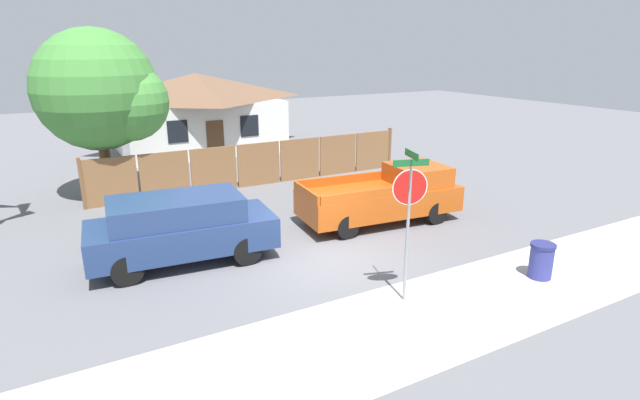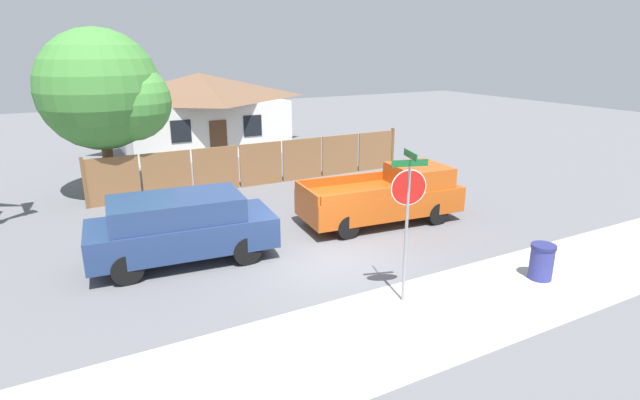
% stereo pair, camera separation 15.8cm
% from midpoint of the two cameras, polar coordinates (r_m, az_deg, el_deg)
% --- Properties ---
extents(ground_plane, '(80.00, 80.00, 0.00)m').
position_cam_midpoint_polar(ground_plane, '(13.73, 1.25, -6.98)').
color(ground_plane, slate).
extents(sidewalk_strip, '(36.00, 3.20, 0.01)m').
position_cam_midpoint_polar(sidewalk_strip, '(11.10, 10.76, -13.55)').
color(sidewalk_strip, beige).
rests_on(sidewalk_strip, ground).
extents(wooden_fence, '(13.62, 0.12, 1.89)m').
position_cam_midpoint_polar(wooden_fence, '(21.03, -6.53, 4.12)').
color(wooden_fence, brown).
rests_on(wooden_fence, ground).
extents(house, '(9.02, 6.43, 4.22)m').
position_cam_midpoint_polar(house, '(28.93, -13.29, 9.94)').
color(house, white).
rests_on(house, ground).
extents(oak_tree, '(4.64, 4.42, 6.30)m').
position_cam_midpoint_polar(oak_tree, '(20.29, -23.02, 11.25)').
color(oak_tree, brown).
rests_on(oak_tree, ground).
extents(red_suv, '(5.02, 2.48, 1.83)m').
position_cam_midpoint_polar(red_suv, '(13.87, -15.27, -2.90)').
color(red_suv, navy).
rests_on(red_suv, ground).
extents(orange_pickup, '(5.44, 2.52, 1.81)m').
position_cam_midpoint_polar(orange_pickup, '(16.60, 7.88, 0.46)').
color(orange_pickup, '#B74C14').
rests_on(orange_pickup, ground).
extents(stop_sign, '(0.78, 0.71, 3.50)m').
position_cam_midpoint_polar(stop_sign, '(11.00, 10.42, -0.22)').
color(stop_sign, gray).
rests_on(stop_sign, ground).
extents(trash_bin, '(0.61, 0.61, 0.92)m').
position_cam_midpoint_polar(trash_bin, '(13.76, 24.30, -6.44)').
color(trash_bin, navy).
rests_on(trash_bin, ground).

